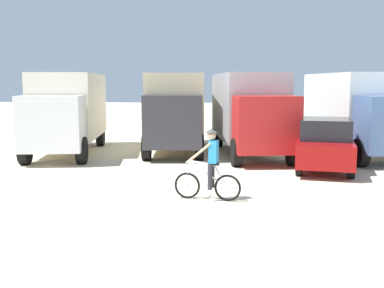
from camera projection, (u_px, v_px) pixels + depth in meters
name	position (u px, v px, depth m)	size (l,w,h in m)	color
ground_plane	(171.00, 208.00, 10.88)	(120.00, 120.00, 0.00)	beige
box_truck_cream_rv	(68.00, 109.00, 19.21)	(3.32, 7.02, 3.35)	beige
box_truck_tan_camper	(176.00, 108.00, 20.08)	(2.95, 6.93, 3.35)	#CCB78E
box_truck_grey_hauler	(250.00, 109.00, 18.86)	(3.40, 7.04, 3.35)	#9E9EA3
box_truck_white_box	(357.00, 109.00, 18.79)	(3.43, 7.04, 3.35)	white
sedan_parked	(325.00, 144.00, 15.55)	(2.51, 4.45, 1.76)	maroon
cyclist_orange_shirt	(210.00, 167.00, 11.49)	(1.71, 0.55, 1.82)	black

